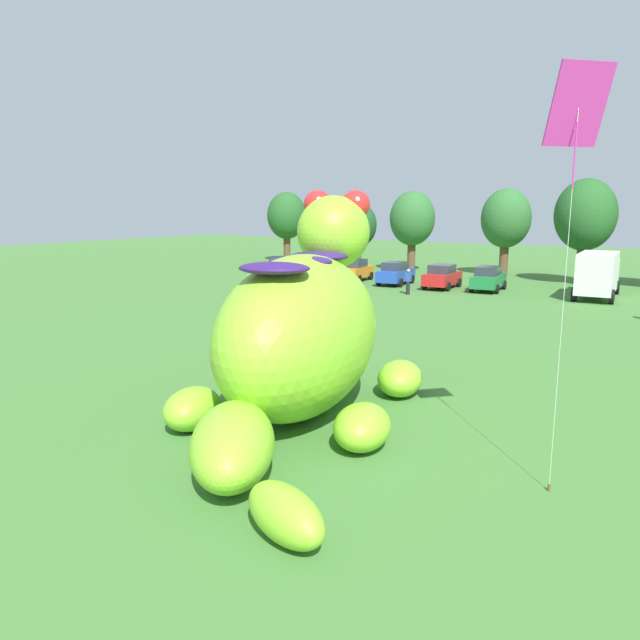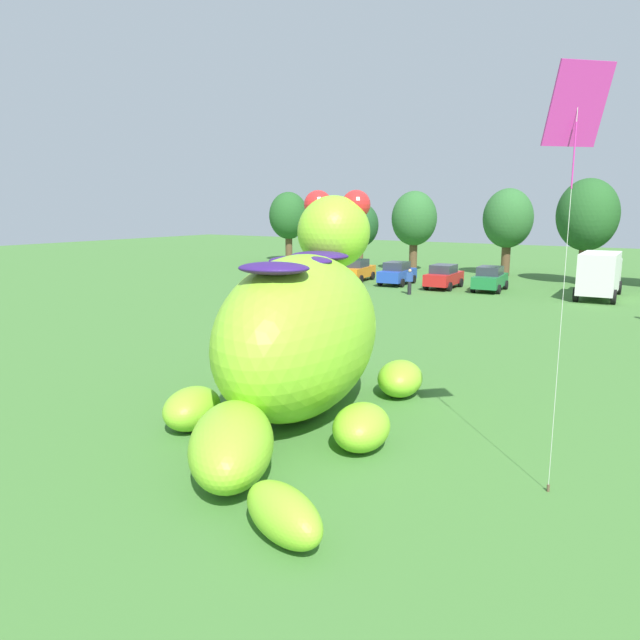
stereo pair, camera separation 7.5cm
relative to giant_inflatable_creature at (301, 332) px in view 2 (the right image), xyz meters
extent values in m
plane|color=#427533|center=(0.36, 0.88, -2.31)|extent=(160.00, 160.00, 0.00)
ellipsoid|color=#8CD12D|center=(-0.02, 0.01, -0.07)|extent=(5.99, 8.75, 4.48)
ellipsoid|color=#8CD12D|center=(-0.94, 3.27, 2.65)|extent=(2.98, 3.15, 2.36)
sphere|color=red|center=(-1.66, 3.43, 3.54)|extent=(0.95, 0.95, 0.95)
sphere|color=red|center=(-0.41, 3.79, 3.54)|extent=(0.95, 0.95, 0.95)
ellipsoid|color=navy|center=(-0.51, 1.74, 1.99)|extent=(2.11, 1.87, 0.30)
ellipsoid|color=navy|center=(-0.02, 0.01, 1.99)|extent=(2.11, 1.87, 0.30)
ellipsoid|color=navy|center=(0.52, -1.91, 1.99)|extent=(2.11, 1.87, 0.30)
ellipsoid|color=#8CD12D|center=(-3.01, 1.44, -1.76)|extent=(1.84, 2.22, 1.10)
ellipsoid|color=#8CD12D|center=(1.78, 2.79, -1.76)|extent=(1.84, 2.22, 1.10)
ellipsoid|color=#8CD12D|center=(-1.63, -2.72, -1.76)|extent=(1.84, 2.22, 1.10)
ellipsoid|color=#8CD12D|center=(2.78, -1.48, -1.76)|extent=(1.84, 2.22, 1.10)
ellipsoid|color=#8CD12D|center=(1.22, -4.40, -1.53)|extent=(3.55, 3.96, 1.57)
ellipsoid|color=#8CD12D|center=(3.57, -5.74, -1.83)|extent=(2.26, 1.68, 0.96)
cube|color=orange|center=(-13.63, 27.44, -1.59)|extent=(2.21, 4.28, 0.80)
cube|color=#2D333D|center=(-13.61, 27.29, -0.89)|extent=(1.73, 2.14, 0.60)
cylinder|color=black|center=(-14.63, 28.59, -1.99)|extent=(0.32, 0.67, 0.64)
cylinder|color=black|center=(-12.95, 28.80, -1.99)|extent=(0.32, 0.67, 0.64)
cylinder|color=black|center=(-14.31, 26.07, -1.99)|extent=(0.32, 0.67, 0.64)
cylinder|color=black|center=(-12.62, 26.28, -1.99)|extent=(0.32, 0.67, 0.64)
cube|color=#2347B7|center=(-9.96, 27.14, -1.59)|extent=(2.05, 4.23, 0.80)
cube|color=#2D333D|center=(-9.95, 26.99, -0.89)|extent=(1.66, 2.09, 0.60)
cylinder|color=black|center=(-10.92, 28.34, -1.99)|extent=(0.29, 0.66, 0.64)
cylinder|color=black|center=(-9.23, 28.48, -1.99)|extent=(0.29, 0.66, 0.64)
cylinder|color=black|center=(-10.70, 25.80, -1.99)|extent=(0.29, 0.66, 0.64)
cylinder|color=black|center=(-9.01, 25.95, -1.99)|extent=(0.29, 0.66, 0.64)
cube|color=red|center=(-6.24, 27.04, -1.59)|extent=(1.88, 4.17, 0.80)
cube|color=#2D333D|center=(-6.23, 26.89, -0.89)|extent=(1.58, 2.03, 0.60)
cylinder|color=black|center=(-7.14, 28.27, -1.99)|extent=(0.27, 0.65, 0.64)
cylinder|color=black|center=(-5.44, 28.35, -1.99)|extent=(0.27, 0.65, 0.64)
cylinder|color=black|center=(-7.03, 25.73, -1.99)|extent=(0.27, 0.65, 0.64)
cylinder|color=black|center=(-5.33, 25.81, -1.99)|extent=(0.27, 0.65, 0.64)
cube|color=#1E7238|center=(-3.05, 27.52, -1.59)|extent=(2.05, 4.23, 0.80)
cube|color=#2D333D|center=(-3.03, 27.37, -0.89)|extent=(1.66, 2.09, 0.60)
cylinder|color=black|center=(-4.00, 28.72, -1.99)|extent=(0.29, 0.66, 0.64)
cylinder|color=black|center=(-2.31, 28.86, -1.99)|extent=(0.29, 0.66, 0.64)
cylinder|color=black|center=(-3.78, 26.18, -1.99)|extent=(0.29, 0.66, 0.64)
cylinder|color=black|center=(-2.09, 26.33, -1.99)|extent=(0.29, 0.66, 0.64)
cube|color=silver|center=(3.73, 30.53, -0.91)|extent=(2.07, 1.88, 1.90)
cube|color=silver|center=(3.87, 27.33, -0.61)|extent=(2.29, 4.68, 2.50)
cylinder|color=black|center=(2.73, 30.48, -1.86)|extent=(0.32, 0.91, 0.90)
cylinder|color=black|center=(4.73, 30.57, -1.86)|extent=(0.32, 0.91, 0.90)
cylinder|color=black|center=(2.89, 25.68, -1.86)|extent=(0.32, 0.91, 0.90)
cylinder|color=black|center=(4.99, 25.76, -1.86)|extent=(0.32, 0.91, 0.90)
cylinder|color=brown|center=(-28.27, 38.62, -1.02)|extent=(0.74, 0.74, 2.58)
ellipsoid|color=#235623|center=(-28.27, 38.62, 2.54)|extent=(4.13, 4.13, 4.95)
cylinder|color=brown|center=(-18.47, 36.67, -1.23)|extent=(0.62, 0.62, 2.16)
ellipsoid|color=#1E4C23|center=(-18.47, 36.67, 1.75)|extent=(3.46, 3.46, 4.15)
cylinder|color=brown|center=(-12.91, 36.58, -1.05)|extent=(0.72, 0.72, 2.53)
ellipsoid|color=#2D662D|center=(-12.91, 36.58, 2.44)|extent=(4.04, 4.04, 4.85)
cylinder|color=brown|center=(-4.81, 37.43, -1.03)|extent=(0.73, 0.73, 2.57)
ellipsoid|color=#2D662D|center=(-4.81, 37.43, 2.52)|extent=(4.11, 4.11, 4.93)
cylinder|color=brown|center=(1.76, 34.73, -0.93)|extent=(0.79, 0.79, 2.76)
ellipsoid|color=#235623|center=(1.76, 34.73, 2.88)|extent=(4.42, 4.42, 5.30)
cylinder|color=black|center=(-7.02, 22.88, -1.87)|extent=(0.26, 0.26, 0.88)
cube|color=#2D4CA5|center=(-7.02, 22.88, -1.13)|extent=(0.38, 0.22, 0.60)
sphere|color=tan|center=(-7.02, 22.88, -0.71)|extent=(0.22, 0.22, 0.22)
cylinder|color=black|center=(-4.65, 9.18, -1.87)|extent=(0.26, 0.26, 0.88)
cube|color=red|center=(-4.65, 9.18, -1.13)|extent=(0.38, 0.22, 0.60)
sphere|color=tan|center=(-4.65, 9.18, -0.71)|extent=(0.22, 0.22, 0.22)
cylinder|color=brown|center=(7.10, -1.34, -2.24)|extent=(0.06, 0.06, 0.15)
cylinder|color=silver|center=(7.10, -1.34, 1.57)|extent=(0.01, 0.01, 7.46)
cube|color=#D833A5|center=(7.10, -1.34, 5.30)|extent=(1.13, 1.13, 1.44)
cylinder|color=#D833A5|center=(7.10, -1.34, 4.40)|extent=(0.03, 0.03, 1.20)
camera|label=1|loc=(9.26, -13.51, 3.46)|focal=33.42mm
camera|label=2|loc=(9.32, -13.47, 3.46)|focal=33.42mm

